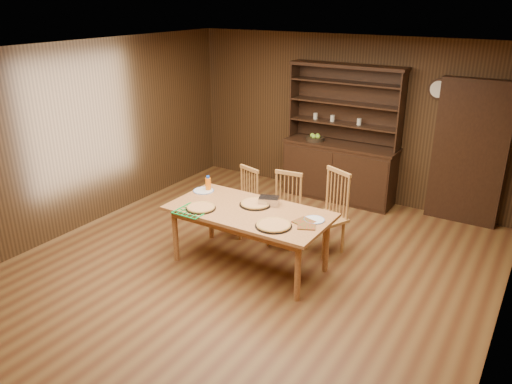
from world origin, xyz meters
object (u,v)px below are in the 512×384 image
Objects in this scene: china_hutch at (340,164)px; chair_left at (245,199)px; chair_center at (285,206)px; juice_bottle at (208,184)px; chair_right at (331,209)px; dining_table at (249,216)px.

china_hutch is 1.98m from chair_left.
chair_center is 4.87× the size of juice_bottle.
chair_left is at bearing 176.05° from chair_center.
chair_left is 4.69× the size of juice_bottle.
chair_right is 5.40× the size of juice_bottle.
chair_left is at bearing 126.35° from dining_table.
china_hutch reaches higher than dining_table.
china_hutch is 2.55m from juice_bottle.
dining_table is at bearing -101.38° from chair_right.
chair_center reaches higher than dining_table.
chair_center is 0.90× the size of chair_right.
juice_bottle is (-0.87, -0.53, 0.32)m from chair_center.
china_hutch is 1.86m from chair_center.
chair_center is at bearing 31.52° from juice_bottle.
china_hutch is 1.98× the size of chair_right.
chair_center reaches higher than juice_bottle.
dining_table is 1.79× the size of chair_right.
chair_right reaches higher than chair_left.
china_hutch is at bearing 134.18° from chair_right.
chair_right reaches higher than dining_table.
china_hutch reaches higher than chair_center.
chair_center reaches higher than chair_left.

